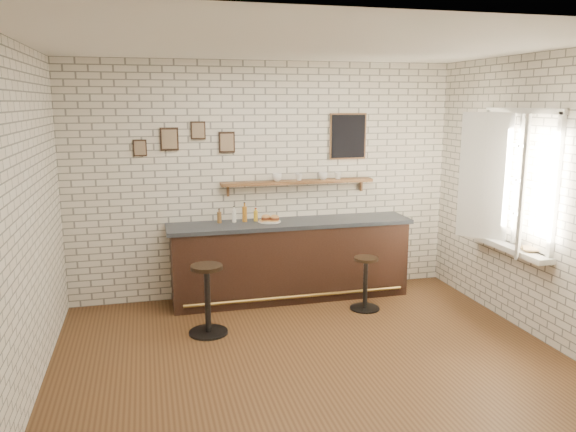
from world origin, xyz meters
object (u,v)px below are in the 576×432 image
object	(u,v)px
bitters_bottle_brown	(219,217)
bitters_bottle_amber	(245,214)
book_lower	(522,249)
condiment_bottle_yellow	(256,216)
shelf_cup_d	(338,176)
sandwich_plate	(269,221)
bar_counter	(291,260)
ciabatta_sandwich	(270,218)
shelf_cup_a	(277,177)
shelf_cup_b	(299,177)
bar_stool_right	(365,281)
bitters_bottle_white	(234,216)
shelf_cup_c	(323,176)
bar_stool_left	(207,297)
book_upper	(522,248)

from	to	relation	value
bitters_bottle_brown	bitters_bottle_amber	world-z (taller)	bitters_bottle_amber
book_lower	bitters_bottle_brown	bearing A→B (deg)	158.96
condiment_bottle_yellow	shelf_cup_d	distance (m)	1.21
shelf_cup_d	sandwich_plate	bearing A→B (deg)	163.38
bar_counter	bitters_bottle_amber	world-z (taller)	bitters_bottle_amber
bar_counter	ciabatta_sandwich	xyz separation A→B (m)	(-0.26, 0.04, 0.55)
ciabatta_sandwich	bitters_bottle_brown	world-z (taller)	bitters_bottle_brown
shelf_cup_a	shelf_cup_d	distance (m)	0.82
bar_counter	shelf_cup_b	distance (m)	1.07
bar_stool_right	bitters_bottle_white	bearing A→B (deg)	152.97
sandwich_plate	ciabatta_sandwich	distance (m)	0.05
shelf_cup_b	shelf_cup_c	world-z (taller)	shelf_cup_c
bar_stool_left	book_upper	distance (m)	3.43
bitters_bottle_brown	shelf_cup_a	bearing A→B (deg)	5.26
shelf_cup_a	book_upper	world-z (taller)	shelf_cup_a
shelf_cup_a	book_lower	world-z (taller)	shelf_cup_a
sandwich_plate	bitters_bottle_brown	bearing A→B (deg)	171.43
bitters_bottle_brown	shelf_cup_d	world-z (taller)	shelf_cup_d
bar_stool_right	shelf_cup_d	size ratio (longest dim) A/B	6.82
sandwich_plate	book_upper	size ratio (longest dim) A/B	1.37
shelf_cup_a	book_lower	size ratio (longest dim) A/B	0.61
sandwich_plate	bar_stool_left	world-z (taller)	sandwich_plate
bitters_bottle_amber	shelf_cup_c	xyz separation A→B (m)	(1.05, 0.07, 0.44)
bitters_bottle_amber	book_upper	bearing A→B (deg)	-34.12
bar_stool_right	shelf_cup_b	bearing A→B (deg)	126.76
bitters_bottle_white	shelf_cup_b	size ratio (longest dim) A/B	2.20
shelf_cup_d	book_lower	bearing A→B (deg)	-79.02
bitters_bottle_white	shelf_cup_b	bearing A→B (deg)	4.62
book_upper	book_lower	bearing A→B (deg)	121.84
sandwich_plate	bitters_bottle_amber	distance (m)	0.33
shelf_cup_b	book_upper	bearing A→B (deg)	-106.66
bar_counter	bitters_bottle_brown	distance (m)	1.06
condiment_bottle_yellow	bar_stool_left	world-z (taller)	condiment_bottle_yellow
sandwich_plate	bitters_bottle_white	bearing A→B (deg)	167.87
bitters_bottle_brown	shelf_cup_b	size ratio (longest dim) A/B	1.97
bar_stool_right	book_upper	xyz separation A→B (m)	(1.35, -1.07, 0.61)
sandwich_plate	shelf_cup_c	bearing A→B (deg)	12.21
bar_stool_right	bitters_bottle_brown	bearing A→B (deg)	155.61
bitters_bottle_brown	bitters_bottle_amber	size ratio (longest dim) A/B	0.74
shelf_cup_c	bar_counter	bearing A→B (deg)	133.08
bitters_bottle_brown	book_lower	xyz separation A→B (m)	(3.01, -1.82, -0.14)
bar_stool_right	shelf_cup_b	xyz separation A→B (m)	(-0.62, 0.82, 1.19)
bar_stool_left	book_upper	world-z (taller)	book_upper
bar_stool_left	book_lower	size ratio (longest dim) A/B	3.76
sandwich_plate	shelf_cup_d	world-z (taller)	shelf_cup_d
shelf_cup_a	shelf_cup_b	size ratio (longest dim) A/B	1.36
ciabatta_sandwich	bitters_bottle_amber	bearing A→B (deg)	163.22
condiment_bottle_yellow	bar_stool_right	xyz separation A→B (m)	(1.20, -0.75, -0.73)
shelf_cup_a	shelf_cup_c	distance (m)	0.61
bitters_bottle_brown	shelf_cup_c	world-z (taller)	shelf_cup_c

